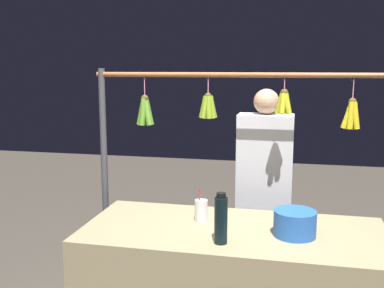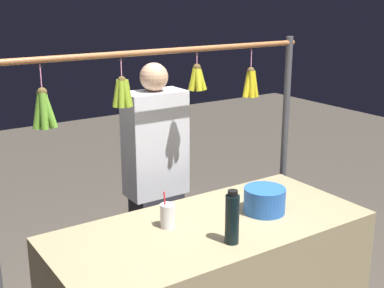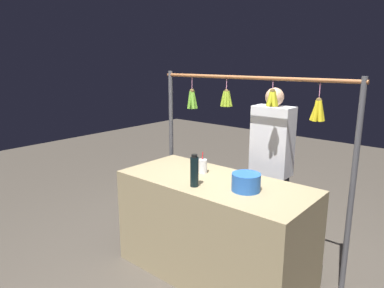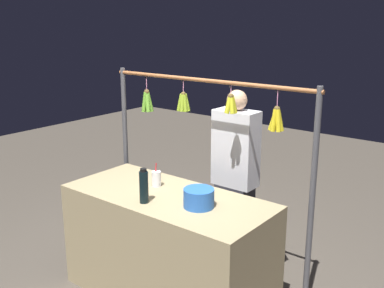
{
  "view_description": "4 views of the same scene",
  "coord_description": "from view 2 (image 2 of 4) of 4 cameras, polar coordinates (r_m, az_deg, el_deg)",
  "views": [
    {
      "loc": [
        -0.29,
        2.38,
        1.75
      ],
      "look_at": [
        0.23,
        0.0,
        1.34
      ],
      "focal_mm": 42.73,
      "sensor_mm": 36.0,
      "label": 1
    },
    {
      "loc": [
        1.42,
        1.95,
        2.0
      ],
      "look_at": [
        0.12,
        0.0,
        1.32
      ],
      "focal_mm": 48.33,
      "sensor_mm": 36.0,
      "label": 2
    },
    {
      "loc": [
        -1.67,
        2.25,
        1.85
      ],
      "look_at": [
        0.24,
        0.0,
        1.15
      ],
      "focal_mm": 33.01,
      "sensor_mm": 36.0,
      "label": 3
    },
    {
      "loc": [
        -2.2,
        2.48,
        2.18
      ],
      "look_at": [
        -0.24,
        0.0,
        1.32
      ],
      "focal_mm": 43.28,
      "sensor_mm": 36.0,
      "label": 4
    }
  ],
  "objects": [
    {
      "name": "blue_bucket",
      "position": [
        2.8,
        8.0,
        -6.16
      ],
      "size": [
        0.22,
        0.22,
        0.14
      ],
      "primitive_type": "cylinder",
      "color": "blue",
      "rests_on": "market_counter"
    },
    {
      "name": "water_bottle",
      "position": [
        2.43,
        4.45,
        -8.15
      ],
      "size": [
        0.07,
        0.07,
        0.26
      ],
      "color": "black",
      "rests_on": "market_counter"
    },
    {
      "name": "drink_cup",
      "position": [
        2.61,
        -2.73,
        -7.9
      ],
      "size": [
        0.08,
        0.08,
        0.19
      ],
      "color": "silver",
      "rests_on": "market_counter"
    },
    {
      "name": "display_rack",
      "position": [
        2.92,
        -3.63,
        0.54
      ],
      "size": [
        1.98,
        0.11,
        1.74
      ],
      "color": "#4C4C51",
      "rests_on": "ground"
    },
    {
      "name": "vendor_person",
      "position": [
        3.34,
        -3.98,
        -4.96
      ],
      "size": [
        0.38,
        0.21,
        1.6
      ],
      "color": "#2D2D38",
      "rests_on": "ground"
    }
  ]
}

